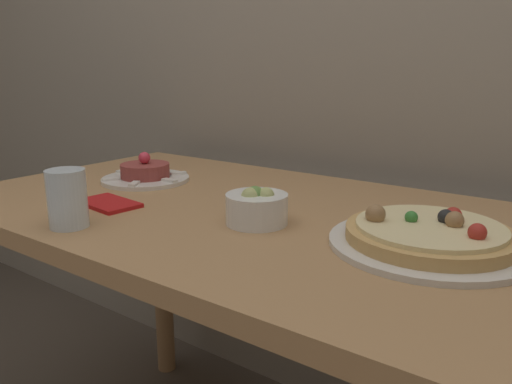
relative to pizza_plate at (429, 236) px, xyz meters
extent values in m
cube|color=#AD7F51|center=(-0.28, 0.01, -0.04)|extent=(1.46, 0.72, 0.03)
cylinder|color=#AD7F51|center=(-0.94, 0.31, -0.41)|extent=(0.06, 0.06, 0.72)
cylinder|color=silver|center=(0.00, 0.00, -0.01)|extent=(0.31, 0.31, 0.01)
cylinder|color=tan|center=(0.00, 0.00, 0.00)|extent=(0.26, 0.26, 0.02)
cylinder|color=beige|center=(0.00, 0.00, 0.02)|extent=(0.23, 0.23, 0.01)
sphere|color=black|center=(0.02, 0.03, 0.03)|extent=(0.03, 0.03, 0.03)
sphere|color=#997047|center=(0.03, 0.01, 0.03)|extent=(0.03, 0.03, 0.03)
sphere|color=#B22D23|center=(0.07, -0.02, 0.03)|extent=(0.03, 0.03, 0.03)
sphere|color=#B22D23|center=(0.02, 0.04, 0.03)|extent=(0.03, 0.03, 0.03)
sphere|color=#997047|center=(-0.08, -0.03, 0.03)|extent=(0.03, 0.03, 0.03)
sphere|color=#387F33|center=(-0.03, 0.00, 0.03)|extent=(0.02, 0.02, 0.02)
cylinder|color=silver|center=(-0.71, 0.05, -0.01)|extent=(0.21, 0.21, 0.01)
cylinder|color=#933D38|center=(-0.71, 0.05, 0.01)|extent=(0.12, 0.12, 0.03)
sphere|color=#E0384C|center=(-0.71, 0.05, 0.04)|extent=(0.03, 0.03, 0.03)
cube|color=white|center=(-0.63, 0.05, 0.00)|extent=(0.04, 0.02, 0.01)
cube|color=white|center=(-0.67, 0.13, 0.00)|extent=(0.03, 0.04, 0.01)
cube|color=white|center=(-0.75, 0.13, 0.00)|extent=(0.03, 0.04, 0.01)
cube|color=white|center=(-0.79, 0.05, 0.00)|extent=(0.04, 0.02, 0.01)
cube|color=white|center=(-0.75, -0.02, 0.00)|extent=(0.03, 0.04, 0.01)
cube|color=white|center=(-0.67, -0.02, 0.00)|extent=(0.03, 0.04, 0.01)
cylinder|color=white|center=(-0.29, -0.06, 0.01)|extent=(0.11, 0.11, 0.05)
sphere|color=#8EA34C|center=(-0.29, -0.07, 0.03)|extent=(0.02, 0.02, 0.02)
sphere|color=#668E42|center=(-0.29, -0.06, 0.03)|extent=(0.04, 0.04, 0.04)
sphere|color=#B7BC70|center=(-0.29, -0.07, 0.03)|extent=(0.03, 0.03, 0.03)
sphere|color=#B7BC70|center=(-0.28, -0.05, 0.03)|extent=(0.03, 0.03, 0.03)
cylinder|color=silver|center=(-0.55, -0.27, 0.03)|extent=(0.07, 0.07, 0.10)
cube|color=red|center=(-0.61, -0.14, -0.01)|extent=(0.14, 0.10, 0.01)
camera|label=1|loc=(0.21, -0.76, 0.26)|focal=35.00mm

